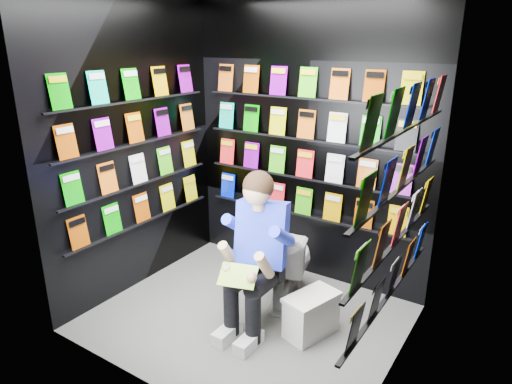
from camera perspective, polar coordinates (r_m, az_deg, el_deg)
The scene contains 13 objects.
floor at distance 3.97m, azimuth -1.13°, elevation -15.45°, with size 2.40×2.40×0.00m, color slate.
wall_back at distance 4.25m, azimuth 6.41°, elevation 5.96°, with size 2.40×0.04×2.60m, color black.
wall_front at distance 2.69m, azimuth -13.39°, elevation -1.97°, with size 2.40×0.04×2.60m, color black.
wall_left at distance 4.19m, azimuth -14.98°, elevation 5.26°, with size 0.04×2.00×2.60m, color black.
wall_right at distance 2.94m, azimuth 18.42°, elevation -0.69°, with size 0.04×2.00×2.60m, color black.
comics_back at distance 4.23m, azimuth 6.23°, elevation 5.95°, with size 2.10×0.06×1.37m, color #D76012, non-canonical shape.
comics_left at distance 4.17m, azimuth -14.70°, elevation 5.28°, with size 0.06×1.70×1.37m, color #D76012, non-canonical shape.
comics_right at distance 2.94m, azimuth 17.87°, elevation -0.49°, with size 0.06×1.70×1.37m, color #D76012, non-canonical shape.
toilet at distance 4.03m, azimuth 3.85°, elevation -8.82°, with size 0.42×0.75×0.73m, color white.
longbox at distance 3.73m, azimuth 6.91°, elevation -15.18°, with size 0.23×0.42×0.31m, color white.
longbox_lid at distance 3.64m, azimuth 7.01°, elevation -12.93°, with size 0.25×0.44×0.03m, color white.
reader at distance 3.56m, azimuth 0.96°, elevation -5.38°, with size 0.53×0.77×1.42m, color #1125F1, non-canonical shape.
held_comic at distance 3.39m, azimuth -2.28°, elevation -10.40°, with size 0.28×0.01×0.19m, color green.
Camera 1 is at (1.87, -2.71, 2.22)m, focal length 32.00 mm.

